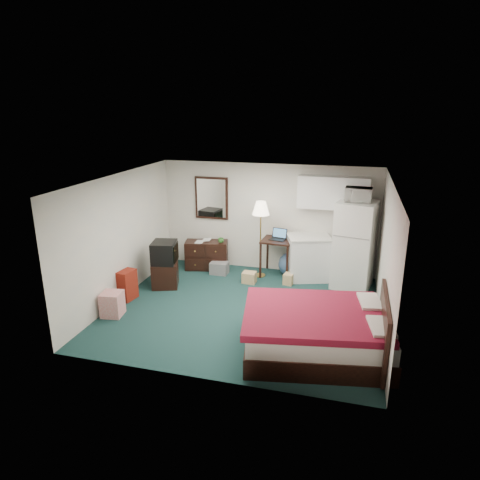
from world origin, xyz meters
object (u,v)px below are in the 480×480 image
(desk, at_px, (277,257))
(bed, at_px, (316,333))
(tv_stand, at_px, (165,274))
(floor_lamp, at_px, (260,240))
(fridge, at_px, (354,245))
(kitchen_counter, at_px, (308,258))
(dresser, at_px, (207,255))
(suitcase, at_px, (127,285))

(desk, height_order, bed, desk)
(desk, distance_m, tv_stand, 2.55)
(floor_lamp, height_order, fridge, fridge)
(kitchen_counter, height_order, bed, kitchen_counter)
(dresser, relative_size, suitcase, 1.62)
(kitchen_counter, relative_size, suitcase, 1.58)
(desk, xyz_separation_m, kitchen_counter, (0.71, -0.04, 0.06))
(fridge, bearing_deg, bed, -87.54)
(dresser, xyz_separation_m, bed, (2.87, -3.02, 0.01))
(floor_lamp, relative_size, desk, 2.05)
(dresser, xyz_separation_m, kitchen_counter, (2.39, 0.00, 0.15))
(floor_lamp, height_order, desk, floor_lamp)
(floor_lamp, distance_m, kitchen_counter, 1.14)
(desk, distance_m, kitchen_counter, 0.71)
(tv_stand, bearing_deg, bed, -47.35)
(kitchen_counter, bearing_deg, floor_lamp, 169.59)
(dresser, xyz_separation_m, fridge, (3.37, -0.20, 0.59))
(dresser, relative_size, kitchen_counter, 1.02)
(dresser, relative_size, tv_stand, 1.70)
(dresser, bearing_deg, bed, -59.00)
(dresser, xyz_separation_m, tv_stand, (-0.52, -1.21, -0.07))
(fridge, bearing_deg, desk, -175.89)
(fridge, bearing_deg, kitchen_counter, -179.45)
(floor_lamp, relative_size, tv_stand, 2.98)
(tv_stand, bearing_deg, fridge, -4.73)
(floor_lamp, distance_m, suitcase, 3.03)
(kitchen_counter, distance_m, suitcase, 3.93)
(bed, relative_size, tv_stand, 3.71)
(bed, bearing_deg, floor_lamp, 108.22)
(desk, bearing_deg, dresser, -175.01)
(fridge, distance_m, bed, 2.92)
(floor_lamp, xyz_separation_m, kitchen_counter, (1.06, 0.14, -0.39))
(tv_stand, height_order, suitcase, suitcase)
(bed, bearing_deg, kitchen_counter, 89.11)
(floor_lamp, relative_size, fridge, 0.93)
(floor_lamp, relative_size, bed, 0.80)
(dresser, relative_size, floor_lamp, 0.57)
(floor_lamp, relative_size, suitcase, 2.85)
(dresser, distance_m, kitchen_counter, 2.40)
(bed, bearing_deg, suitcase, 155.73)
(dresser, relative_size, bed, 0.46)
(kitchen_counter, bearing_deg, bed, -98.82)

